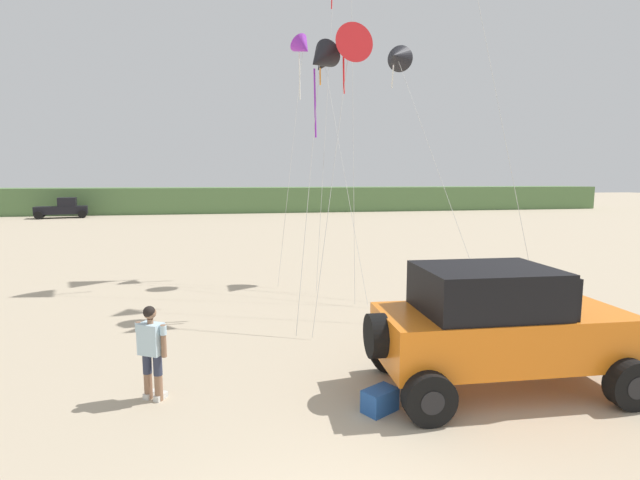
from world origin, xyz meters
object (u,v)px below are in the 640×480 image
(cooler_box, at_px, (380,400))
(distant_pickup, at_px, (63,208))
(jeep, at_px, (498,325))
(kite_black_sled, at_px, (349,48))
(kite_pink_ribbon, at_px, (320,59))
(kite_orange_streamer, at_px, (324,61))
(person_watching, at_px, (152,347))
(kite_purple_stunt, at_px, (397,57))
(kite_green_box, at_px, (303,48))

(cooler_box, bearing_deg, distant_pickup, 83.92)
(distant_pickup, bearing_deg, jeep, -64.22)
(kite_black_sled, height_order, kite_pink_ribbon, kite_black_sled)
(kite_orange_streamer, bearing_deg, person_watching, -117.67)
(person_watching, height_order, kite_pink_ribbon, kite_pink_ribbon)
(cooler_box, xyz_separation_m, kite_black_sled, (1.03, 6.15, 7.21))
(kite_purple_stunt, bearing_deg, person_watching, -130.47)
(jeep, xyz_separation_m, kite_purple_stunt, (1.51, 9.64, 7.02))
(cooler_box, bearing_deg, kite_purple_stunt, 39.96)
(kite_green_box, bearing_deg, kite_orange_streamer, -62.25)
(person_watching, distance_m, kite_purple_stunt, 13.75)
(person_watching, xyz_separation_m, kite_pink_ribbon, (3.96, 5.10, 6.14))
(person_watching, bearing_deg, distant_pickup, 109.11)
(jeep, bearing_deg, person_watching, 172.84)
(person_watching, relative_size, kite_black_sled, 0.21)
(kite_black_sled, bearing_deg, kite_orange_streamer, 87.16)
(kite_pink_ribbon, bearing_deg, person_watching, -127.82)
(jeep, bearing_deg, kite_black_sled, 102.86)
(cooler_box, bearing_deg, kite_black_sled, 51.43)
(person_watching, height_order, kite_orange_streamer, kite_orange_streamer)
(distant_pickup, bearing_deg, person_watching, -70.89)
(person_watching, height_order, kite_purple_stunt, kite_purple_stunt)
(person_watching, distance_m, distant_pickup, 44.16)
(kite_green_box, height_order, kite_orange_streamer, kite_green_box)
(distant_pickup, height_order, kite_green_box, kite_green_box)
(person_watching, height_order, kite_green_box, kite_green_box)
(cooler_box, distance_m, kite_black_sled, 9.53)
(kite_green_box, distance_m, kite_orange_streamer, 1.49)
(kite_pink_ribbon, relative_size, kite_orange_streamer, 0.88)
(jeep, bearing_deg, cooler_box, -170.19)
(cooler_box, distance_m, kite_pink_ribbon, 9.31)
(jeep, distance_m, kite_orange_streamer, 12.40)
(cooler_box, relative_size, distant_pickup, 0.11)
(jeep, distance_m, distant_pickup, 47.18)
(jeep, distance_m, kite_black_sled, 8.55)
(person_watching, distance_m, kite_pink_ribbon, 8.91)
(jeep, height_order, cooler_box, jeep)
(person_watching, xyz_separation_m, kite_purple_stunt, (7.57, 8.88, 7.29))
(distant_pickup, relative_size, kite_orange_streamer, 0.56)
(person_watching, height_order, kite_black_sled, kite_black_sled)
(cooler_box, bearing_deg, jeep, -19.23)
(kite_pink_ribbon, bearing_deg, jeep, -70.25)
(kite_purple_stunt, xyz_separation_m, kite_pink_ribbon, (-3.61, -3.78, -1.15))
(person_watching, xyz_separation_m, kite_green_box, (4.37, 10.62, 7.91))
(cooler_box, distance_m, kite_orange_streamer, 13.32)
(kite_purple_stunt, distance_m, kite_green_box, 3.70)
(kite_purple_stunt, height_order, kite_pink_ribbon, kite_purple_stunt)
(jeep, relative_size, kite_black_sled, 0.61)
(cooler_box, bearing_deg, kite_green_box, 57.77)
(kite_purple_stunt, bearing_deg, kite_black_sled, -125.95)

